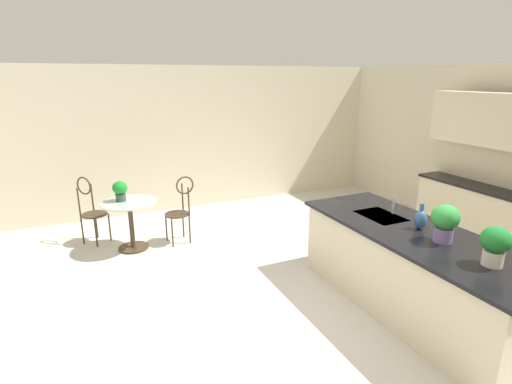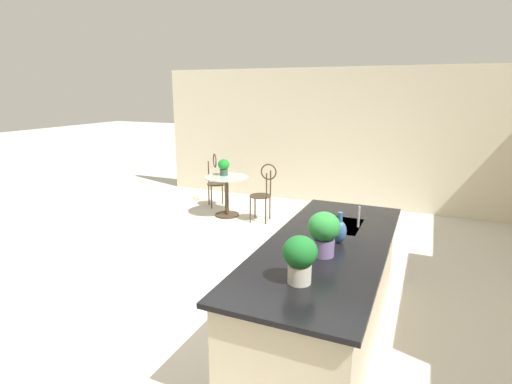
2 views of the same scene
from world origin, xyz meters
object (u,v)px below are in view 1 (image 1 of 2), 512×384
chair_by_island (180,207)px  potted_plant_on_table (120,190)px  chair_near_window (91,207)px  potted_plant_counter_far (495,244)px  potted_plant_counter_near (445,221)px  bistro_table (131,221)px  vase_on_counter (420,219)px

chair_by_island → potted_plant_on_table: size_ratio=3.47×
chair_near_window → potted_plant_counter_far: potted_plant_counter_far is taller
potted_plant_counter_far → potted_plant_on_table: bearing=-145.4°
potted_plant_on_table → potted_plant_counter_near: potted_plant_counter_near is taller
bistro_table → potted_plant_counter_near: potted_plant_counter_near is taller
chair_near_window → vase_on_counter: 4.68m
bistro_table → potted_plant_on_table: bearing=-133.1°
chair_near_window → chair_by_island: 1.37m
chair_near_window → potted_plant_on_table: bearing=43.6°
chair_by_island → vase_on_counter: (2.85, 1.92, 0.46)m
chair_near_window → potted_plant_counter_far: size_ratio=2.94×
chair_by_island → potted_plant_on_table: bearing=-98.3°
chair_near_window → potted_plant_counter_far: bearing=35.6°
potted_plant_counter_near → vase_on_counter: potted_plant_counter_near is taller
chair_by_island → potted_plant_counter_far: (3.75, 1.83, 0.55)m
chair_near_window → bistro_table: bearing=44.2°
chair_near_window → vase_on_counter: vase_on_counter is taller
chair_near_window → vase_on_counter: (3.41, 3.18, 0.46)m
chair_near_window → potted_plant_counter_far: 5.33m
chair_by_island → potted_plant_counter_far: size_ratio=2.94×
chair_near_window → vase_on_counter: bearing=43.0°
chair_near_window → potted_plant_counter_far: (4.31, 3.09, 0.55)m
chair_by_island → potted_plant_counter_far: potted_plant_counter_far is taller
potted_plant_counter_near → bistro_table: bearing=-141.1°
potted_plant_on_table → potted_plant_counter_far: potted_plant_counter_far is taller
vase_on_counter → chair_by_island: bearing=-146.0°
bistro_table → potted_plant_counter_near: size_ratio=2.10×
chair_by_island → potted_plant_counter_near: size_ratio=2.74×
bistro_table → vase_on_counter: 3.97m
chair_near_window → chair_by_island: bearing=66.1°
chair_near_window → potted_plant_on_table: 0.69m
bistro_table → potted_plant_counter_far: (3.78, 2.57, 0.68)m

